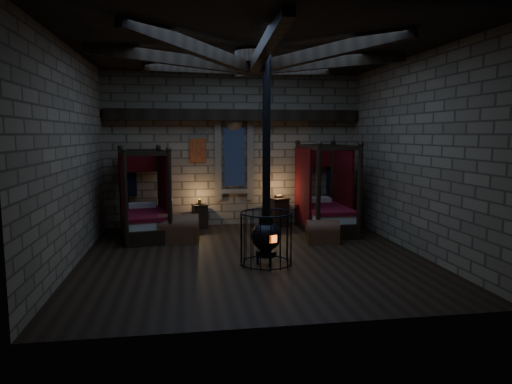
{
  "coord_description": "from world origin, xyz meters",
  "views": [
    {
      "loc": [
        -1.37,
        -9.16,
        2.54
      ],
      "look_at": [
        0.17,
        0.6,
        1.28
      ],
      "focal_mm": 32.0,
      "sensor_mm": 36.0,
      "label": 1
    }
  ],
  "objects": [
    {
      "name": "room",
      "position": [
        -0.0,
        0.09,
        3.74
      ],
      "size": [
        7.02,
        7.02,
        4.29
      ],
      "color": "black",
      "rests_on": "ground"
    },
    {
      "name": "trunk_right",
      "position": [
        1.8,
        0.96,
        0.24
      ],
      "size": [
        0.81,
        0.57,
        0.55
      ],
      "rotation": [
        0.0,
        0.0,
        -0.13
      ],
      "color": "brown",
      "rests_on": "ground"
    },
    {
      "name": "trunk_left",
      "position": [
        -1.53,
        1.51,
        0.3
      ],
      "size": [
        0.98,
        0.66,
        0.68
      ],
      "rotation": [
        0.0,
        0.0,
        -0.08
      ],
      "color": "brown",
      "rests_on": "ground"
    },
    {
      "name": "stove",
      "position": [
        0.17,
        -0.62,
        0.63
      ],
      "size": [
        1.02,
        1.02,
        4.05
      ],
      "rotation": [
        0.0,
        0.0,
        0.35
      ],
      "color": "black",
      "rests_on": "ground"
    },
    {
      "name": "nightstand_right",
      "position": [
        1.18,
        3.03,
        0.41
      ],
      "size": [
        0.6,
        0.58,
        0.86
      ],
      "rotation": [
        0.0,
        0.0,
        0.25
      ],
      "color": "black",
      "rests_on": "ground"
    },
    {
      "name": "bed_left",
      "position": [
        -2.38,
        2.27,
        0.53
      ],
      "size": [
        1.41,
        2.21,
        2.15
      ],
      "rotation": [
        0.0,
        0.0,
        0.17
      ],
      "color": "black",
      "rests_on": "ground"
    },
    {
      "name": "nightstand_left",
      "position": [
        -0.98,
        3.07,
        0.34
      ],
      "size": [
        0.47,
        0.46,
        0.8
      ],
      "rotation": [
        0.0,
        0.0,
        0.19
      ],
      "color": "black",
      "rests_on": "ground"
    },
    {
      "name": "bed_right",
      "position": [
        2.26,
        2.26,
        0.56
      ],
      "size": [
        1.15,
        2.17,
        2.26
      ],
      "rotation": [
        0.0,
        0.0,
        -0.0
      ],
      "color": "black",
      "rests_on": "ground"
    }
  ]
}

